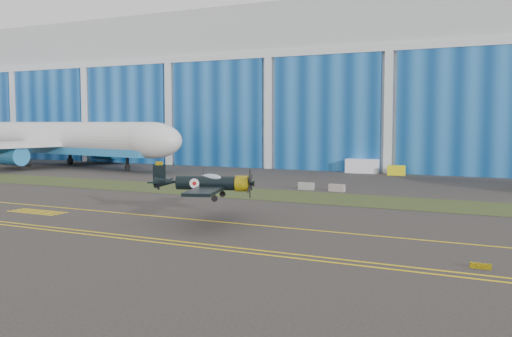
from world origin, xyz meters
The scene contains 14 objects.
ground centered at (0.00, 0.00, 0.00)m, with size 260.00×260.00×0.00m, color #37322E.
grass_median centered at (0.00, 14.00, 0.02)m, with size 260.00×10.00×0.02m, color #475128.
hangar centered at (0.00, 71.79, 14.96)m, with size 220.00×45.70×30.00m.
taxiway_centreline centered at (0.00, -5.00, 0.01)m, with size 200.00×0.20×0.02m, color yellow.
edge_line_near centered at (0.00, -14.50, 0.01)m, with size 80.00×0.20×0.02m, color yellow.
edge_line_far centered at (0.00, -13.50, 0.01)m, with size 80.00×0.20×0.02m, color yellow.
hold_short_ladder centered at (-18.00, -8.10, 0.01)m, with size 6.00×2.40×0.02m, color yellow, non-canonical shape.
guard_board_right centered at (22.00, -12.00, 0.17)m, with size 1.20×0.15×0.35m, color yellow.
warbird centered at (-0.72, -5.52, 3.34)m, with size 13.06×14.34×3.51m.
jetliner centered at (-59.82, 35.61, 12.03)m, with size 77.14×68.38×24.07m.
shipping_container centered at (-3.94, 47.92, 1.15)m, with size 5.33×2.13×2.31m, color white.
tug centered at (2.17, 46.40, 0.78)m, with size 2.66×1.66×1.55m, color yellow.
barrier_a centered at (-2.67, 20.84, 0.45)m, with size 2.00×0.60×0.90m, color gray.
barrier_b centered at (1.44, 20.69, 0.45)m, with size 2.00×0.60×0.90m, color #9F908D.
Camera 1 is at (26.19, -48.16, 8.48)m, focal length 42.00 mm.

